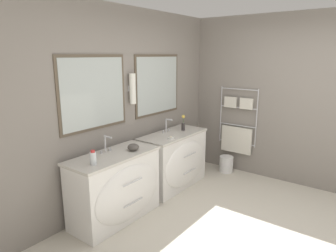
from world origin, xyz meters
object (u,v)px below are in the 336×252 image
at_px(amenity_bowl, 133,147).
at_px(waste_bin, 226,164).
at_px(toiletry_bottle, 93,158).
at_px(vanity_left, 117,187).
at_px(flower_vase, 183,124).
at_px(vanity_right, 175,160).

height_order(amenity_bowl, waste_bin, amenity_bowl).
bearing_deg(amenity_bowl, toiletry_bottle, 179.23).
relative_size(vanity_left, waste_bin, 4.17).
bearing_deg(vanity_left, waste_bin, -9.79).
relative_size(vanity_left, flower_vase, 4.71).
relative_size(vanity_left, vanity_right, 1.00).
height_order(vanity_right, flower_vase, flower_vase).
bearing_deg(flower_vase, waste_bin, -27.56).
bearing_deg(vanity_left, amenity_bowl, -13.60).
bearing_deg(toiletry_bottle, amenity_bowl, -0.77).
xyz_separation_m(toiletry_bottle, flower_vase, (1.81, 0.07, 0.03)).
distance_m(amenity_bowl, flower_vase, 1.21).
bearing_deg(vanity_right, flower_vase, 3.65).
height_order(vanity_right, toiletry_bottle, toiletry_bottle).
xyz_separation_m(toiletry_bottle, waste_bin, (2.57, -0.33, -0.77)).
bearing_deg(waste_bin, vanity_right, 159.12).
height_order(vanity_left, waste_bin, vanity_left).
relative_size(toiletry_bottle, amenity_bowl, 1.13).
bearing_deg(vanity_left, vanity_right, 0.00).
relative_size(vanity_right, amenity_bowl, 8.04).
distance_m(vanity_left, amenity_bowl, 0.52).
height_order(toiletry_bottle, flower_vase, flower_vase).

